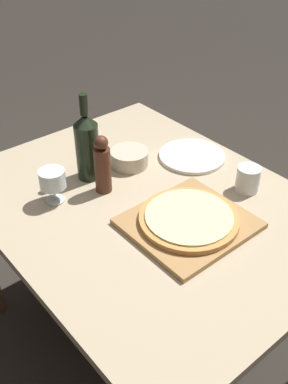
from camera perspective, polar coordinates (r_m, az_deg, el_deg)
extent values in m
plane|color=#2D2823|center=(2.03, 0.18, -18.18)|extent=(12.00, 12.00, 0.00)
cube|color=tan|center=(1.50, 0.23, -1.72)|extent=(0.94, 1.22, 0.03)
cylinder|color=brown|center=(2.27, -0.78, 1.50)|extent=(0.06, 0.06, 0.71)
cube|color=#A87A47|center=(1.39, 5.67, -3.98)|extent=(0.36, 0.33, 0.02)
cylinder|color=#C68947|center=(1.38, 5.71, -3.41)|extent=(0.31, 0.31, 0.02)
cylinder|color=beige|center=(1.38, 5.74, -3.03)|extent=(0.27, 0.27, 0.01)
cylinder|color=black|center=(1.57, -7.17, 5.12)|extent=(0.08, 0.08, 0.21)
cone|color=black|center=(1.51, -7.51, 9.06)|extent=(0.08, 0.08, 0.04)
cylinder|color=black|center=(1.49, -7.68, 10.94)|extent=(0.03, 0.03, 0.07)
cylinder|color=#4C2819|center=(1.50, -5.25, 2.78)|extent=(0.06, 0.06, 0.16)
sphere|color=#4C2819|center=(1.45, -5.48, 6.25)|extent=(0.05, 0.05, 0.05)
cylinder|color=silver|center=(1.52, -11.20, -0.99)|extent=(0.06, 0.06, 0.00)
cylinder|color=silver|center=(1.51, -11.32, -0.12)|extent=(0.01, 0.01, 0.05)
cylinder|color=silver|center=(1.47, -11.57, 1.65)|extent=(0.09, 0.09, 0.06)
cylinder|color=beige|center=(1.66, -1.86, 4.36)|extent=(0.14, 0.14, 0.06)
cylinder|color=silver|center=(1.56, 13.05, 1.62)|extent=(0.08, 0.08, 0.09)
cylinder|color=silver|center=(1.72, 6.11, 4.57)|extent=(0.25, 0.25, 0.01)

